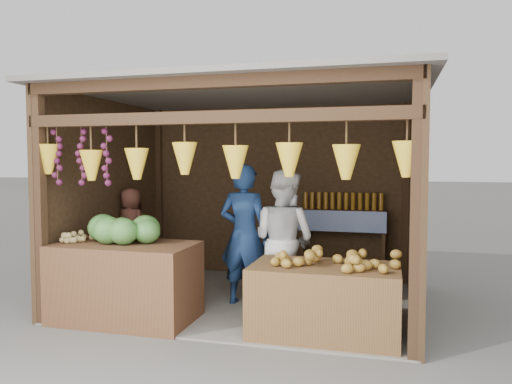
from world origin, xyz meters
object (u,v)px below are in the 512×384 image
at_px(counter_left, 126,282).
at_px(man_standing, 244,235).
at_px(counter_right, 325,301).
at_px(vendor_seated, 131,226).
at_px(woman_standing, 284,240).

bearing_deg(counter_left, man_standing, 39.40).
xyz_separation_m(counter_right, vendor_seated, (-2.87, 1.25, 0.50)).
relative_size(man_standing, vendor_seated, 1.62).
relative_size(counter_left, vendor_seated, 1.43).
bearing_deg(man_standing, counter_left, 44.65).
height_order(man_standing, woman_standing, man_standing).
distance_m(counter_right, vendor_seated, 3.17).
distance_m(counter_left, man_standing, 1.50).
xyz_separation_m(counter_left, woman_standing, (1.61, 0.85, 0.41)).
bearing_deg(man_standing, counter_right, 148.06).
height_order(counter_left, woman_standing, woman_standing).
height_order(woman_standing, vendor_seated, woman_standing).
bearing_deg(counter_left, counter_right, 2.11).
bearing_deg(counter_right, woman_standing, 127.42).
xyz_separation_m(man_standing, vendor_seated, (-1.78, 0.42, -0.01)).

